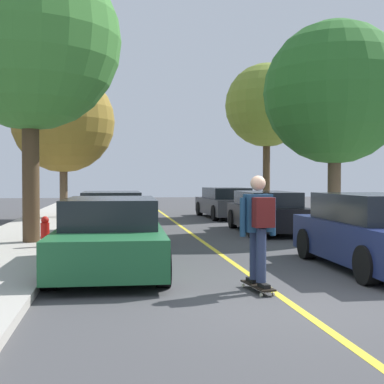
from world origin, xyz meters
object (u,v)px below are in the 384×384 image
(parked_car_left_near, at_px, (111,215))
(parked_car_right_far, at_px, (226,203))
(skateboard, at_px, (258,286))
(skateboarder, at_px, (259,223))
(street_tree_right_nearest, at_px, (335,93))
(street_tree_left_nearest, at_px, (30,40))
(street_tree_right_near, at_px, (267,106))
(parked_car_right_nearest, at_px, (373,232))
(parked_car_left_nearest, at_px, (111,235))
(parked_car_right_near, at_px, (267,212))
(street_tree_left_near, at_px, (63,122))
(fire_hydrant, at_px, (45,232))

(parked_car_left_near, distance_m, parked_car_right_far, 8.19)
(skateboard, bearing_deg, skateboarder, -81.95)
(street_tree_right_nearest, bearing_deg, street_tree_left_nearest, -167.30)
(street_tree_right_nearest, distance_m, street_tree_right_near, 7.23)
(parked_car_right_nearest, height_order, street_tree_right_nearest, street_tree_right_nearest)
(parked_car_right_nearest, distance_m, street_tree_right_near, 14.13)
(street_tree_left_nearest, distance_m, street_tree_right_nearest, 9.05)
(parked_car_left_nearest, distance_m, parked_car_right_nearest, 4.92)
(parked_car_right_near, height_order, street_tree_right_near, street_tree_right_near)
(parked_car_left_near, relative_size, street_tree_right_near, 0.64)
(street_tree_left_near, distance_m, skateboarder, 15.18)
(parked_car_right_near, bearing_deg, parked_car_left_nearest, -128.35)
(street_tree_left_nearest, relative_size, street_tree_right_near, 1.08)
(skateboarder, bearing_deg, street_tree_left_nearest, 126.01)
(street_tree_right_near, distance_m, fire_hydrant, 13.89)
(parked_car_left_near, xyz_separation_m, street_tree_left_near, (-1.96, 6.38, 3.39))
(parked_car_right_far, relative_size, fire_hydrant, 6.55)
(street_tree_left_nearest, bearing_deg, fire_hydrant, -65.34)
(parked_car_left_near, distance_m, parked_car_right_nearest, 7.98)
(parked_car_left_near, relative_size, skateboard, 4.95)
(street_tree_right_nearest, height_order, skateboard, street_tree_right_nearest)
(parked_car_right_near, bearing_deg, fire_hydrant, -150.20)
(parked_car_right_far, bearing_deg, parked_car_right_nearest, -90.00)
(parked_car_right_nearest, bearing_deg, skateboard, -149.96)
(parked_car_right_nearest, relative_size, street_tree_left_near, 0.70)
(parked_car_left_nearest, xyz_separation_m, skateboard, (2.20, -2.19, -0.56))
(parked_car_left_nearest, distance_m, skateboarder, 3.16)
(parked_car_right_nearest, height_order, skateboarder, skateboarder)
(parked_car_right_far, relative_size, street_tree_left_nearest, 0.63)
(parked_car_right_near, height_order, parked_car_right_far, parked_car_right_far)
(street_tree_right_nearest, distance_m, skateboard, 9.93)
(skateboarder, bearing_deg, street_tree_right_nearest, 59.05)
(street_tree_left_nearest, bearing_deg, parked_car_right_near, 21.27)
(skateboard, bearing_deg, street_tree_right_nearest, 58.91)
(parked_car_left_near, distance_m, parked_car_right_near, 4.91)
(fire_hydrant, bearing_deg, parked_car_left_nearest, -59.13)
(parked_car_left_nearest, relative_size, parked_car_right_near, 1.04)
(parked_car_left_near, bearing_deg, parked_car_left_nearest, -89.98)
(parked_car_left_nearest, bearing_deg, parked_car_left_near, 90.02)
(parked_car_right_nearest, xyz_separation_m, street_tree_right_nearest, (1.96, 6.13, 3.65))
(street_tree_right_nearest, xyz_separation_m, skateboarder, (-4.63, -7.71, -3.31))
(fire_hydrant, xyz_separation_m, skateboard, (3.71, -4.70, -0.40))
(parked_car_left_near, relative_size, street_tree_left_nearest, 0.59)
(parked_car_right_far, distance_m, street_tree_left_near, 7.63)
(street_tree_right_near, relative_size, skateboard, 7.76)
(parked_car_right_near, height_order, skateboard, parked_car_right_near)
(street_tree_left_nearest, relative_size, fire_hydrant, 10.31)
(skateboarder, bearing_deg, parked_car_left_near, 105.63)
(street_tree_right_near, bearing_deg, street_tree_right_nearest, -90.00)
(street_tree_right_nearest, relative_size, street_tree_right_near, 0.96)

